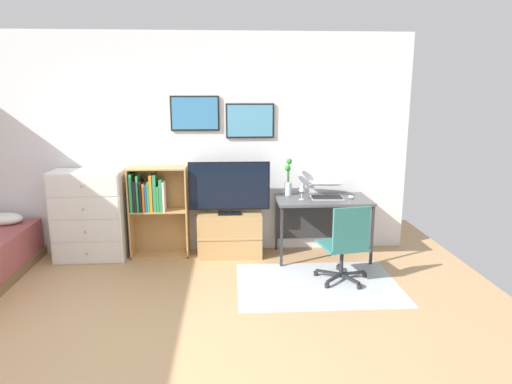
{
  "coord_description": "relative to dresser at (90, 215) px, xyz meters",
  "views": [
    {
      "loc": [
        0.83,
        -3.18,
        1.99
      ],
      "look_at": [
        1.09,
        1.5,
        0.95
      ],
      "focal_mm": 31.67,
      "sensor_mm": 36.0,
      "label": 1
    }
  ],
  "objects": [
    {
      "name": "office_chair",
      "position": [
        2.89,
        -0.91,
        -0.09
      ],
      "size": [
        0.58,
        0.57,
        0.86
      ],
      "rotation": [
        0.0,
        0.0,
        0.17
      ],
      "color": "#232326",
      "rests_on": "ground_plane"
    },
    {
      "name": "bamboo_vase",
      "position": [
        2.4,
        0.12,
        0.4
      ],
      "size": [
        0.09,
        0.1,
        0.46
      ],
      "color": "silver",
      "rests_on": "desk"
    },
    {
      "name": "wall_back_with_posters",
      "position": [
        0.88,
        0.27,
        0.81
      ],
      "size": [
        6.12,
        0.09,
        2.7
      ],
      "color": "white",
      "rests_on": "ground_plane"
    },
    {
      "name": "laptop",
      "position": [
        2.86,
        -0.01,
        0.26
      ],
      "size": [
        0.41,
        0.43,
        0.17
      ],
      "rotation": [
        0.0,
        0.0,
        -0.06
      ],
      "color": "#B7B7BC",
      "rests_on": "desk"
    },
    {
      "name": "computer_mouse",
      "position": [
        3.14,
        -0.12,
        0.21
      ],
      "size": [
        0.06,
        0.1,
        0.03
      ],
      "primitive_type": "ellipsoid",
      "color": "silver",
      "rests_on": "desk"
    },
    {
      "name": "bookshelf",
      "position": [
        0.75,
        0.06,
        0.12
      ],
      "size": [
        0.7,
        0.3,
        1.11
      ],
      "color": "tan",
      "rests_on": "ground_plane"
    },
    {
      "name": "area_rug",
      "position": [
        2.6,
        -0.92,
        -0.54
      ],
      "size": [
        1.7,
        1.2,
        0.01
      ],
      "primitive_type": "cube",
      "color": "#B2B7BC",
      "rests_on": "ground_plane"
    },
    {
      "name": "television",
      "position": [
        1.68,
        -0.01,
        0.32
      ],
      "size": [
        0.98,
        0.16,
        0.64
      ],
      "color": "black",
      "rests_on": "tv_stand"
    },
    {
      "name": "desk",
      "position": [
        2.8,
        -0.02,
        0.06
      ],
      "size": [
        1.12,
        0.64,
        0.74
      ],
      "color": "#4C4C4F",
      "rests_on": "ground_plane"
    },
    {
      "name": "wine_glass",
      "position": [
        2.53,
        -0.15,
        0.33
      ],
      "size": [
        0.07,
        0.07,
        0.18
      ],
      "color": "silver",
      "rests_on": "desk"
    },
    {
      "name": "dresser",
      "position": [
        0.0,
        0.0,
        0.0
      ],
      "size": [
        0.83,
        0.46,
        1.09
      ],
      "color": "white",
      "rests_on": "ground_plane"
    },
    {
      "name": "ground_plane",
      "position": [
        0.87,
        -2.15,
        -0.55
      ],
      "size": [
        7.2,
        7.2,
        0.0
      ],
      "primitive_type": "plane",
      "color": "tan"
    },
    {
      "name": "tv_stand",
      "position": [
        1.68,
        0.02,
        -0.28
      ],
      "size": [
        0.78,
        0.41,
        0.54
      ],
      "color": "tan",
      "rests_on": "ground_plane"
    }
  ]
}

